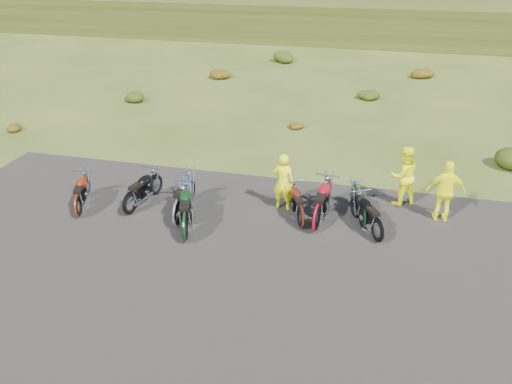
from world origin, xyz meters
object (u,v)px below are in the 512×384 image
(person_middle, at_px, (283,183))
(motorcycle_3, at_px, (178,226))
(motorcycle_0, at_px, (132,214))
(motorcycle_7, at_px, (361,228))

(person_middle, bearing_deg, motorcycle_3, 35.57)
(motorcycle_3, bearing_deg, motorcycle_0, 74.39)
(motorcycle_3, height_order, motorcycle_7, motorcycle_3)
(motorcycle_3, relative_size, motorcycle_7, 1.19)
(motorcycle_3, xyz_separation_m, person_middle, (2.75, 1.71, 0.90))
(motorcycle_7, distance_m, person_middle, 2.65)
(motorcycle_0, height_order, motorcycle_7, motorcycle_0)
(motorcycle_0, bearing_deg, motorcycle_7, -72.85)
(motorcycle_3, bearing_deg, person_middle, -63.61)
(motorcycle_0, distance_m, motorcycle_7, 6.86)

